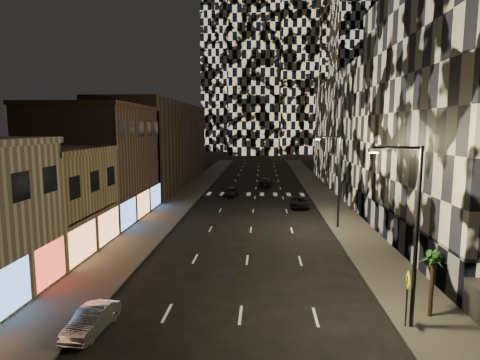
# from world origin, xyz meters

# --- Properties ---
(sidewalk_left) EXTENTS (4.00, 120.00, 0.15)m
(sidewalk_left) POSITION_xyz_m (-10.00, 50.00, 0.07)
(sidewalk_left) COLOR #47443F
(sidewalk_left) RESTS_ON ground
(sidewalk_right) EXTENTS (4.00, 120.00, 0.15)m
(sidewalk_right) POSITION_xyz_m (10.00, 50.00, 0.07)
(sidewalk_right) COLOR #47443F
(sidewalk_right) RESTS_ON ground
(curb_left) EXTENTS (0.20, 120.00, 0.15)m
(curb_left) POSITION_xyz_m (-7.90, 50.00, 0.07)
(curb_left) COLOR #4C4C47
(curb_left) RESTS_ON ground
(curb_right) EXTENTS (0.20, 120.00, 0.15)m
(curb_right) POSITION_xyz_m (7.90, 50.00, 0.07)
(curb_right) COLOR #4C4C47
(curb_right) RESTS_ON ground
(retail_tan) EXTENTS (10.00, 10.00, 8.00)m
(retail_tan) POSITION_xyz_m (-17.00, 21.00, 4.00)
(retail_tan) COLOR #8B7753
(retail_tan) RESTS_ON ground
(retail_brown) EXTENTS (10.00, 15.00, 12.00)m
(retail_brown) POSITION_xyz_m (-17.00, 33.50, 6.00)
(retail_brown) COLOR #4B342A
(retail_brown) RESTS_ON ground
(retail_filler_left) EXTENTS (10.00, 40.00, 14.00)m
(retail_filler_left) POSITION_xyz_m (-17.00, 60.00, 7.00)
(retail_filler_left) COLOR #4B342A
(retail_filler_left) RESTS_ON ground
(midrise_base) EXTENTS (0.60, 25.00, 3.00)m
(midrise_base) POSITION_xyz_m (12.30, 24.50, 1.50)
(midrise_base) COLOR #383838
(midrise_base) RESTS_ON ground
(midrise_filler_right) EXTENTS (16.00, 40.00, 18.00)m
(midrise_filler_right) POSITION_xyz_m (20.00, 57.00, 9.00)
(midrise_filler_right) COLOR #232326
(midrise_filler_right) RESTS_ON ground
(tower_right_mid) EXTENTS (20.00, 20.00, 100.00)m
(tower_right_mid) POSITION_xyz_m (35.00, 135.00, 50.00)
(tower_right_mid) COLOR black
(tower_right_mid) RESTS_ON ground
(tower_left_back) EXTENTS (24.00, 24.00, 120.00)m
(tower_left_back) POSITION_xyz_m (-12.00, 165.00, 60.00)
(tower_left_back) COLOR black
(tower_left_back) RESTS_ON ground
(tower_center_low) EXTENTS (18.00, 18.00, 95.00)m
(tower_center_low) POSITION_xyz_m (-2.00, 140.00, 47.50)
(tower_center_low) COLOR black
(tower_center_low) RESTS_ON ground
(streetlight_near) EXTENTS (2.55, 0.25, 9.00)m
(streetlight_near) POSITION_xyz_m (8.35, 10.00, 5.35)
(streetlight_near) COLOR black
(streetlight_near) RESTS_ON sidewalk_right
(streetlight_far) EXTENTS (2.55, 0.25, 9.00)m
(streetlight_far) POSITION_xyz_m (8.35, 30.00, 5.35)
(streetlight_far) COLOR black
(streetlight_far) RESTS_ON sidewalk_right
(car_silver_parked) EXTENTS (1.69, 3.81, 1.22)m
(car_silver_parked) POSITION_xyz_m (-7.20, 8.79, 0.61)
(car_silver_parked) COLOR #A1A1A6
(car_silver_parked) RESTS_ON ground
(car_dark_midlane) EXTENTS (2.08, 4.32, 1.42)m
(car_dark_midlane) POSITION_xyz_m (-3.50, 47.37, 0.71)
(car_dark_midlane) COLOR black
(car_dark_midlane) RESTS_ON ground
(car_dark_oncoming) EXTENTS (2.30, 5.05, 1.43)m
(car_dark_oncoming) POSITION_xyz_m (1.54, 58.26, 0.72)
(car_dark_oncoming) COLOR black
(car_dark_oncoming) RESTS_ON ground
(car_dark_rightlane) EXTENTS (2.37, 4.73, 1.29)m
(car_dark_rightlane) POSITION_xyz_m (5.76, 40.09, 0.64)
(car_dark_rightlane) COLOR black
(car_dark_rightlane) RESTS_ON ground
(ped_sign) EXTENTS (0.23, 0.95, 2.87)m
(ped_sign) POSITION_xyz_m (8.30, 9.96, 2.12)
(ped_sign) COLOR black
(ped_sign) RESTS_ON sidewalk_right
(palm_tree) EXTENTS (1.76, 1.80, 3.52)m
(palm_tree) POSITION_xyz_m (9.99, 11.20, 3.05)
(palm_tree) COLOR #47331E
(palm_tree) RESTS_ON sidewalk_right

